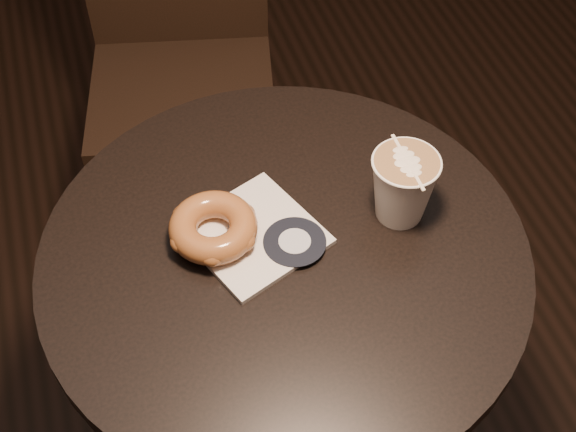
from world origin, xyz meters
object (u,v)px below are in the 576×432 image
Objects in this scene: chair at (178,26)px; pastry_bag at (254,235)px; latte_cup at (403,188)px; cafe_table at (285,325)px; doughnut at (213,227)px.

pastry_bag is at bearing -79.46° from chair.
cafe_table is at bearing -174.94° from latte_cup.
doughnut is (-0.06, 0.01, 0.02)m from pastry_bag.
doughnut is (-0.09, 0.05, 0.23)m from cafe_table.
cafe_table is at bearing -76.85° from chair.
cafe_table is 0.79m from chair.
cafe_table is 6.90× the size of latte_cup.
pastry_bag is (-0.03, -0.76, 0.18)m from chair.
cafe_table is at bearing -68.17° from pastry_bag.
chair reaches higher than pastry_bag.
chair reaches higher than doughnut.
chair is 9.39× the size of latte_cup.
latte_cup reaches higher than cafe_table.
pastry_bag is 1.55× the size of latte_cup.
chair is 0.78m from pastry_bag.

